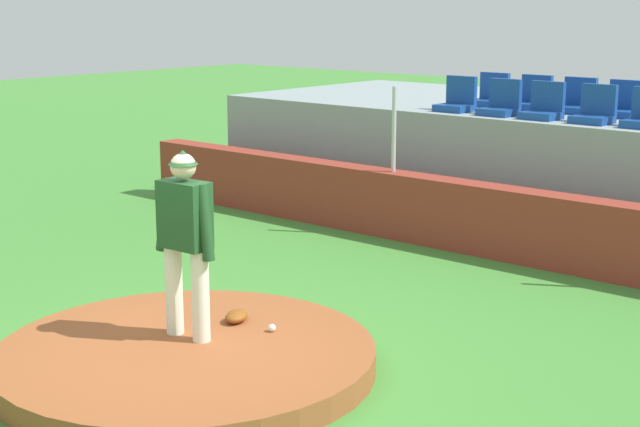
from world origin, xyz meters
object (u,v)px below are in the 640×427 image
(baseball, at_px, (272,328))
(stadium_chair_6, at_px, (533,99))
(stadium_chair_0, at_px, (457,100))
(stadium_chair_5, at_px, (491,96))
(stadium_chair_2, at_px, (544,107))
(pitcher, at_px, (185,230))
(stadium_chair_8, at_px, (623,106))
(fielding_glove, at_px, (237,316))
(stadium_chair_3, at_px, (595,111))
(stadium_chair_7, at_px, (577,102))
(stadium_chair_1, at_px, (501,104))

(baseball, distance_m, stadium_chair_6, 6.90)
(baseball, bearing_deg, stadium_chair_0, 106.81)
(stadium_chair_5, bearing_deg, stadium_chair_0, 88.81)
(stadium_chair_2, bearing_deg, pitcher, 88.68)
(stadium_chair_8, bearing_deg, baseball, 86.66)
(fielding_glove, bearing_deg, stadium_chair_2, -25.37)
(stadium_chair_0, relative_size, stadium_chair_2, 1.00)
(pitcher, xyz_separation_m, stadium_chair_3, (0.87, 6.33, 0.59))
(stadium_chair_2, relative_size, stadium_chair_8, 1.00)
(stadium_chair_5, relative_size, stadium_chair_8, 1.00)
(baseball, relative_size, stadium_chair_5, 0.15)
(stadium_chair_0, bearing_deg, pitcher, 101.16)
(stadium_chair_7, height_order, stadium_chair_8, same)
(stadium_chair_2, bearing_deg, stadium_chair_5, -33.89)
(stadium_chair_3, xyz_separation_m, stadium_chair_7, (-0.70, 0.92, 0.00))
(fielding_glove, height_order, stadium_chair_8, stadium_chair_8)
(pitcher, bearing_deg, fielding_glove, 83.59)
(stadium_chair_6, bearing_deg, stadium_chair_0, 51.28)
(fielding_glove, xyz_separation_m, stadium_chair_7, (0.13, 6.67, 1.53))
(baseball, bearing_deg, stadium_chair_3, 86.11)
(pitcher, height_order, stadium_chair_3, stadium_chair_3)
(stadium_chair_1, relative_size, stadium_chair_8, 1.00)
(baseball, distance_m, stadium_chair_3, 5.95)
(stadium_chair_0, xyz_separation_m, stadium_chair_7, (1.42, 0.92, 0.00))
(baseball, xyz_separation_m, fielding_glove, (-0.45, -0.02, 0.02))
(stadium_chair_3, height_order, stadium_chair_6, same)
(stadium_chair_2, bearing_deg, baseball, 93.39)
(stadium_chair_0, distance_m, stadium_chair_1, 0.74)
(pitcher, distance_m, baseball, 1.23)
(stadium_chair_5, xyz_separation_m, stadium_chair_6, (0.71, 0.01, 0.00))
(stadium_chair_6, bearing_deg, pitcher, 94.10)
(stadium_chair_2, bearing_deg, stadium_chair_8, -128.70)
(fielding_glove, relative_size, stadium_chair_2, 0.60)
(stadium_chair_0, distance_m, stadium_chair_7, 1.69)
(stadium_chair_1, height_order, stadium_chair_6, same)
(pitcher, height_order, baseball, pitcher)
(stadium_chair_5, distance_m, stadium_chair_6, 0.71)
(stadium_chair_5, bearing_deg, stadium_chair_1, 127.87)
(fielding_glove, bearing_deg, stadium_chair_5, -13.50)
(stadium_chair_1, relative_size, stadium_chair_7, 1.00)
(stadium_chair_6, xyz_separation_m, stadium_chair_7, (0.69, 0.00, 0.00))
(baseball, bearing_deg, stadium_chair_6, 98.58)
(pitcher, distance_m, stadium_chair_7, 7.28)
(stadium_chair_0, xyz_separation_m, stadium_chair_3, (2.12, -0.00, 0.00))
(stadium_chair_0, height_order, stadium_chair_8, same)
(stadium_chair_3, height_order, stadium_chair_7, same)
(baseball, height_order, stadium_chair_2, stadium_chair_2)
(stadium_chair_7, bearing_deg, pitcher, 88.67)
(stadium_chair_2, xyz_separation_m, stadium_chair_3, (0.73, 0.02, 0.00))
(stadium_chair_5, relative_size, stadium_chair_6, 1.00)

